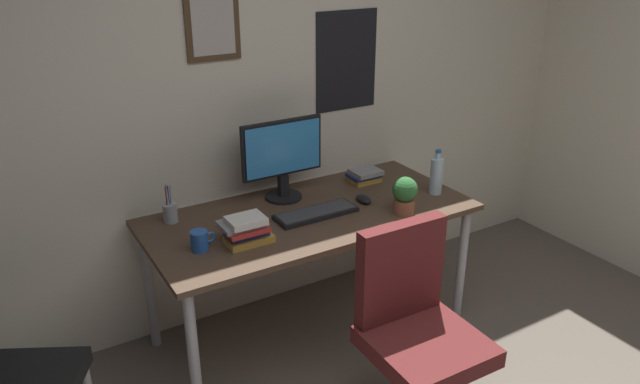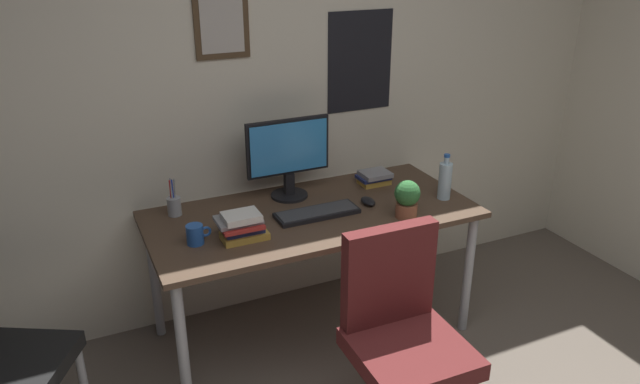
% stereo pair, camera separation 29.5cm
% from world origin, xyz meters
% --- Properties ---
extents(wall_back, '(4.40, 0.10, 2.60)m').
position_xyz_m(wall_back, '(-0.00, 2.15, 1.30)').
color(wall_back, beige).
rests_on(wall_back, ground_plane).
extents(desk, '(1.68, 0.79, 0.74)m').
position_xyz_m(desk, '(-0.02, 1.68, 0.67)').
color(desk, '#4C3828').
rests_on(desk, ground_plane).
extents(office_chair, '(0.55, 0.57, 0.95)m').
position_xyz_m(office_chair, '(0.03, 0.87, 0.53)').
color(office_chair, '#591E1E').
rests_on(office_chair, ground_plane).
extents(monitor, '(0.46, 0.20, 0.43)m').
position_xyz_m(monitor, '(-0.05, 1.91, 0.98)').
color(monitor, black).
rests_on(monitor, desk).
extents(keyboard, '(0.43, 0.15, 0.03)m').
position_xyz_m(keyboard, '(-0.01, 1.63, 0.75)').
color(keyboard, black).
rests_on(keyboard, desk).
extents(computer_mouse, '(0.06, 0.11, 0.04)m').
position_xyz_m(computer_mouse, '(0.29, 1.64, 0.76)').
color(computer_mouse, black).
rests_on(computer_mouse, desk).
extents(water_bottle, '(0.07, 0.07, 0.25)m').
position_xyz_m(water_bottle, '(0.70, 1.54, 0.85)').
color(water_bottle, silver).
rests_on(water_bottle, desk).
extents(coffee_mug_near, '(0.12, 0.08, 0.09)m').
position_xyz_m(coffee_mug_near, '(-0.65, 1.59, 0.79)').
color(coffee_mug_near, '#2659B2').
rests_on(coffee_mug_near, desk).
extents(potted_plant, '(0.13, 0.13, 0.19)m').
position_xyz_m(potted_plant, '(0.39, 1.43, 0.84)').
color(potted_plant, brown).
rests_on(potted_plant, desk).
extents(pen_cup, '(0.07, 0.07, 0.20)m').
position_xyz_m(pen_cup, '(-0.67, 1.94, 0.79)').
color(pen_cup, '#9EA0A5').
rests_on(pen_cup, desk).
extents(book_stack_left, '(0.18, 0.14, 0.08)m').
position_xyz_m(book_stack_left, '(0.45, 1.87, 0.78)').
color(book_stack_left, gold).
rests_on(book_stack_left, desk).
extents(book_stack_right, '(0.23, 0.17, 0.13)m').
position_xyz_m(book_stack_right, '(-0.44, 1.54, 0.81)').
color(book_stack_right, gold).
rests_on(book_stack_right, desk).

